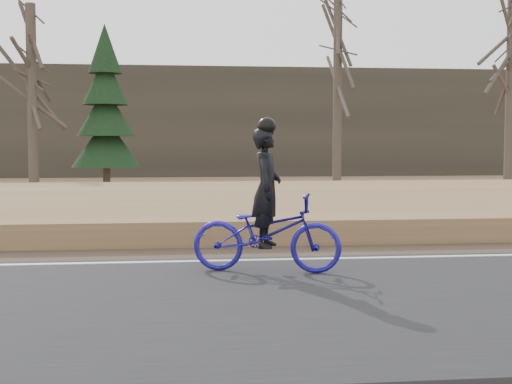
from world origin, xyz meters
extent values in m
plane|color=#946F4B|center=(0.00, 0.00, 0.00)|extent=(120.00, 120.00, 0.00)
cube|color=black|center=(0.00, -2.50, 0.03)|extent=(120.00, 6.00, 0.06)
cube|color=silver|center=(0.00, 0.20, 0.07)|extent=(120.00, 0.12, 0.01)
cube|color=#473A2B|center=(0.00, 1.20, 0.02)|extent=(120.00, 1.60, 0.04)
cube|color=#946F4B|center=(0.00, 4.20, 0.22)|extent=(120.00, 5.00, 0.44)
cube|color=slate|center=(0.00, 8.00, 0.23)|extent=(120.00, 3.00, 0.45)
cube|color=black|center=(0.00, 8.00, 0.52)|extent=(120.00, 2.40, 0.14)
cube|color=brown|center=(0.00, 7.28, 0.67)|extent=(120.00, 0.07, 0.15)
cube|color=brown|center=(0.00, 8.72, 0.67)|extent=(120.00, 0.07, 0.15)
cube|color=#383328|center=(0.00, 30.00, 3.00)|extent=(120.00, 4.00, 6.00)
imported|color=navy|center=(0.20, -0.79, 0.61)|extent=(2.22, 1.27, 1.10)
imported|color=black|center=(0.20, -0.79, 1.25)|extent=(0.55, 0.70, 1.67)
sphere|color=black|center=(0.20, -0.79, 2.10)|extent=(0.26, 0.26, 0.26)
cylinder|color=#4A4036|center=(-5.97, 15.15, 3.35)|extent=(0.36, 0.36, 6.70)
cylinder|color=#4A4036|center=(5.59, 17.94, 4.41)|extent=(0.36, 0.36, 8.81)
cylinder|color=#4A4036|center=(11.94, 15.81, 4.04)|extent=(0.36, 0.36, 8.08)
cylinder|color=#4A4036|center=(-3.58, 16.61, 0.64)|extent=(0.28, 0.28, 1.27)
cone|color=black|center=(-3.58, 16.61, 1.88)|extent=(2.60, 2.60, 1.85)
cone|color=black|center=(-3.58, 16.61, 3.05)|extent=(2.15, 2.15, 1.85)
cone|color=black|center=(-3.58, 16.61, 4.21)|extent=(1.70, 1.70, 1.85)
cone|color=black|center=(-3.58, 16.61, 5.38)|extent=(1.25, 1.25, 1.85)
camera|label=1|loc=(-1.11, -10.66, 1.89)|focal=50.00mm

